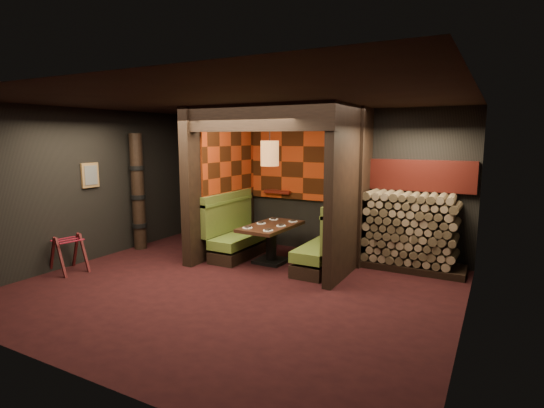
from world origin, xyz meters
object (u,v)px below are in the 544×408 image
at_px(pendant_lamp, 270,153).
at_px(luggage_rack, 68,252).
at_px(firewood_stack, 415,232).
at_px(dining_table, 271,237).
at_px(totem_column, 138,193).
at_px(booth_bench_left, 238,235).
at_px(booth_bench_right, 328,247).

xyz_separation_m(pendant_lamp, luggage_rack, (-2.83, -2.12, -1.69)).
height_order(luggage_rack, firewood_stack, firewood_stack).
height_order(dining_table, totem_column, totem_column).
bearing_deg(luggage_rack, dining_table, 37.46).
height_order(dining_table, firewood_stack, firewood_stack).
distance_m(pendant_lamp, luggage_rack, 3.92).
bearing_deg(luggage_rack, booth_bench_left, 48.75).
bearing_deg(luggage_rack, firewood_stack, 29.64).
bearing_deg(pendant_lamp, luggage_rack, -143.18).
height_order(booth_bench_left, booth_bench_right, same).
bearing_deg(totem_column, luggage_rack, -87.37).
bearing_deg(booth_bench_right, pendant_lamp, -170.83).
bearing_deg(booth_bench_left, totem_column, -165.25).
bearing_deg(dining_table, luggage_rack, -142.54).
relative_size(booth_bench_left, totem_column, 0.67).
distance_m(booth_bench_left, totem_column, 2.30).
height_order(booth_bench_left, firewood_stack, firewood_stack).
relative_size(dining_table, totem_column, 0.58).
bearing_deg(firewood_stack, luggage_rack, -150.36).
height_order(pendant_lamp, firewood_stack, pendant_lamp).
bearing_deg(dining_table, totem_column, -171.65).
distance_m(pendant_lamp, totem_column, 3.05).
xyz_separation_m(booth_bench_right, luggage_rack, (-3.90, -2.29, -0.05)).
distance_m(booth_bench_right, dining_table, 1.08).
distance_m(booth_bench_left, dining_table, 0.83).
bearing_deg(booth_bench_left, dining_table, -8.55).
distance_m(booth_bench_left, firewood_stack, 3.33).
bearing_deg(totem_column, booth_bench_right, 7.86).
bearing_deg(dining_table, firewood_stack, 18.74).
height_order(booth_bench_right, dining_table, booth_bench_right).
bearing_deg(pendant_lamp, dining_table, 90.00).
height_order(totem_column, firewood_stack, totem_column).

